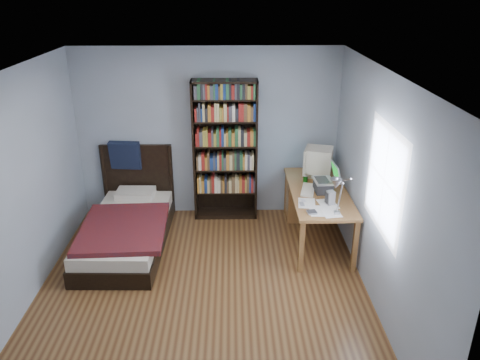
{
  "coord_description": "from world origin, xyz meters",
  "views": [
    {
      "loc": [
        0.34,
        -4.46,
        3.29
      ],
      "look_at": [
        0.44,
        0.76,
        1.08
      ],
      "focal_mm": 35.0,
      "sensor_mm": 36.0,
      "label": 1
    }
  ],
  "objects": [
    {
      "name": "mouse",
      "position": [
        1.5,
        1.43,
        0.75
      ],
      "size": [
        0.07,
        0.12,
        0.04
      ],
      "primitive_type": "ellipsoid",
      "color": "silver",
      "rests_on": "desk"
    },
    {
      "name": "phone_grey",
      "position": [
        1.22,
        0.77,
        0.74
      ],
      "size": [
        0.05,
        0.1,
        0.02
      ],
      "primitive_type": "cube",
      "rotation": [
        0.0,
        0.0,
        0.04
      ],
      "color": "gray",
      "rests_on": "desk"
    },
    {
      "name": "bed",
      "position": [
        -1.07,
        1.13,
        0.26
      ],
      "size": [
        1.11,
        2.09,
        1.16
      ],
      "color": "black",
      "rests_on": "floor"
    },
    {
      "name": "keyboard",
      "position": [
        1.36,
        1.19,
        0.74
      ],
      "size": [
        0.26,
        0.44,
        0.04
      ],
      "primitive_type": "cube",
      "rotation": [
        0.0,
        0.07,
        -0.23
      ],
      "color": "beige",
      "rests_on": "desk"
    },
    {
      "name": "soda_can",
      "position": [
        1.36,
        1.44,
        0.79
      ],
      "size": [
        0.06,
        0.06,
        0.11
      ],
      "primitive_type": "cylinder",
      "color": "#083B08",
      "rests_on": "desk"
    },
    {
      "name": "crt_monitor",
      "position": [
        1.56,
        1.69,
        0.98
      ],
      "size": [
        0.47,
        0.43,
        0.44
      ],
      "color": "beige",
      "rests_on": "desk"
    },
    {
      "name": "phone_silver",
      "position": [
        1.25,
        0.88,
        0.74
      ],
      "size": [
        0.06,
        0.09,
        0.02
      ],
      "primitive_type": "cube",
      "rotation": [
        0.0,
        0.0,
        0.18
      ],
      "color": "silver",
      "rests_on": "desk"
    },
    {
      "name": "laptop",
      "position": [
        1.57,
        1.17,
        0.84
      ],
      "size": [
        0.34,
        0.34,
        0.4
      ],
      "color": "#2D2D30",
      "rests_on": "desk"
    },
    {
      "name": "external_drive",
      "position": [
        1.3,
        0.54,
        0.74
      ],
      "size": [
        0.12,
        0.12,
        0.02
      ],
      "primitive_type": "cube",
      "rotation": [
        0.0,
        0.0,
        0.15
      ],
      "color": "gray",
      "rests_on": "desk"
    },
    {
      "name": "desk_lamp",
      "position": [
        1.47,
        0.11,
        1.27
      ],
      "size": [
        0.25,
        0.56,
        0.67
      ],
      "color": "#99999E",
      "rests_on": "desk"
    },
    {
      "name": "desk",
      "position": [
        1.51,
        1.67,
        0.42
      ],
      "size": [
        0.75,
        1.7,
        0.73
      ],
      "color": "brown",
      "rests_on": "floor"
    },
    {
      "name": "room",
      "position": [
        0.03,
        -0.0,
        1.25
      ],
      "size": [
        4.2,
        4.24,
        2.5
      ],
      "color": "#4A2A15",
      "rests_on": "ground"
    },
    {
      "name": "bookshelf",
      "position": [
        0.25,
        1.94,
        1.04
      ],
      "size": [
        0.93,
        0.3,
        2.07
      ],
      "color": "black",
      "rests_on": "floor"
    },
    {
      "name": "speaker",
      "position": [
        1.57,
        0.78,
        0.82
      ],
      "size": [
        0.11,
        0.11,
        0.18
      ],
      "primitive_type": "cube",
      "rotation": [
        0.0,
        0.0,
        0.31
      ],
      "color": "gray",
      "rests_on": "desk"
    }
  ]
}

